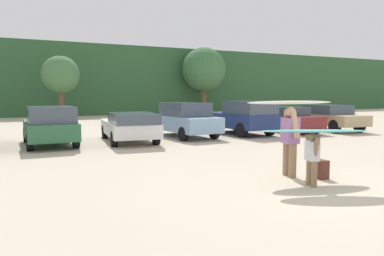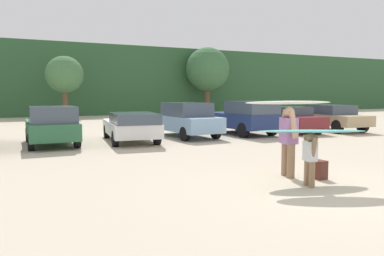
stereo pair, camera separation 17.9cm
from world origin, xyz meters
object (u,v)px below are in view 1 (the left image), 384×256
Objects in this scene: parked_car_white at (130,126)px; person_child at (312,156)px; parked_car_forest_green at (50,126)px; person_adult at (290,137)px; parked_car_sky_blue at (184,119)px; parked_car_navy at (242,117)px; backpack_dropped at (321,169)px; surfboard_teal at (314,131)px; surfboard_white at (290,103)px; parked_car_maroon at (286,118)px; parked_car_tan at (327,117)px.

parked_car_white is 3.95× the size of person_child.
parked_car_forest_green reaches higher than person_child.
parked_car_sky_blue is at bearing -84.92° from person_adult.
backpack_dropped is at bearing 153.82° from parked_car_navy.
surfboard_teal is at bearing 150.96° from parked_car_navy.
surfboard_white is (-1.10, -8.67, 0.98)m from parked_car_sky_blue.
person_adult is at bearing 149.75° from parked_car_navy.
parked_car_white is 8.22m from surfboard_white.
parked_car_navy is 9.50m from person_adult.
parked_car_maroon is (8.88, 0.63, 0.04)m from parked_car_white.
parked_car_white is 1.93× the size of surfboard_teal.
parked_car_tan reaches higher than person_child.
parked_car_white is 1.01× the size of parked_car_maroon.
backpack_dropped is (-9.27, -8.80, -0.54)m from parked_car_tan.
backpack_dropped is at bearing 137.68° from parked_car_tan.
parked_car_sky_blue is at bearing 80.45° from parked_car_navy.
parked_car_navy is 3.53× the size of person_child.
parked_car_maroon is 1.92× the size of surfboard_teal.
surfboard_white is 0.98× the size of surfboard_teal.
parked_car_sky_blue reaches higher than person_child.
parked_car_sky_blue is 0.93× the size of parked_car_tan.
parked_car_tan is 12.79m from backpack_dropped.
parked_car_maroon is 1.00× the size of parked_car_tan.
parked_car_white is at bearing -65.52° from person_adult.
person_child is (-1.41, -9.79, -0.17)m from parked_car_sky_blue.
person_child is at bearing 86.89° from surfboard_white.
parked_car_white is at bearing 90.17° from parked_car_navy.
parked_car_forest_green reaches higher than parked_car_maroon.
person_child is 0.50× the size of surfboard_white.
backpack_dropped is (0.81, 0.57, -1.01)m from surfboard_teal.
parked_car_navy is at bearing -80.18° from parked_car_white.
parked_car_tan reaches higher than backpack_dropped.
parked_car_navy is 0.90× the size of parked_car_maroon.
parked_car_sky_blue is at bearing 85.81° from backpack_dropped.
person_adult is 1.04m from backpack_dropped.
surfboard_white is (-7.12, -8.58, 1.09)m from parked_car_maroon.
surfboard_teal is (-4.53, -9.59, 0.35)m from parked_car_navy.
surfboard_teal is at bearing -154.86° from parked_car_forest_green.
surfboard_white is 5.25× the size of backpack_dropped.
backpack_dropped is (5.32, -8.83, -0.57)m from parked_car_forest_green.
parked_car_tan is 1.92× the size of surfboard_teal.
surfboard_white is 1.77m from backpack_dropped.
parked_car_sky_blue is 8.79m from surfboard_white.
surfboard_teal reaches higher than parked_car_white.
parked_car_maroon is 1.96× the size of surfboard_white.
parked_car_white is 8.90m from parked_car_maroon.
person_child is (-7.43, -9.70, -0.06)m from parked_car_maroon.
surfboard_teal is at bearing 137.10° from parked_car_tan.
person_adult is 1.45× the size of person_child.
person_adult reaches higher than backpack_dropped.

